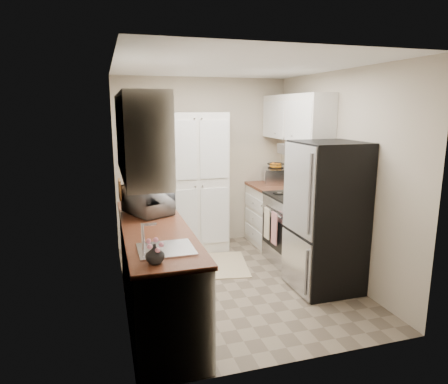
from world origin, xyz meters
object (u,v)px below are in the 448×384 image
object	(u,v)px
electric_range	(296,228)
microwave	(148,200)
refrigerator	(326,217)
wine_bottle	(131,191)
pantry_cabinet	(194,183)
toaster_oven	(274,176)

from	to	relation	value
electric_range	microwave	distance (m)	2.08
refrigerator	wine_bottle	xyz separation A→B (m)	(-2.08, 0.96, 0.23)
refrigerator	microwave	size ratio (longest dim) A/B	3.09
pantry_cabinet	refrigerator	size ratio (longest dim) A/B	1.18
refrigerator	toaster_oven	distance (m)	1.74
wine_bottle	toaster_oven	xyz separation A→B (m)	(2.20, 0.76, -0.04)
electric_range	toaster_oven	xyz separation A→B (m)	(0.09, 0.93, 0.56)
pantry_cabinet	microwave	distance (m)	1.49
wine_bottle	electric_range	bearing A→B (deg)	-4.43
toaster_oven	electric_range	bearing A→B (deg)	-78.19
pantry_cabinet	microwave	size ratio (longest dim) A/B	3.64
pantry_cabinet	electric_range	xyz separation A→B (m)	(1.17, -0.93, -0.52)
electric_range	wine_bottle	world-z (taller)	wine_bottle
electric_range	wine_bottle	size ratio (longest dim) A/B	3.52
pantry_cabinet	wine_bottle	xyz separation A→B (m)	(-0.94, -0.76, 0.08)
electric_range	refrigerator	world-z (taller)	refrigerator
toaster_oven	wine_bottle	bearing A→B (deg)	-143.70
refrigerator	toaster_oven	size ratio (longest dim) A/B	4.22
electric_range	toaster_oven	distance (m)	1.09
pantry_cabinet	electric_range	world-z (taller)	pantry_cabinet
electric_range	toaster_oven	size ratio (longest dim) A/B	2.80
wine_bottle	refrigerator	bearing A→B (deg)	-24.86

